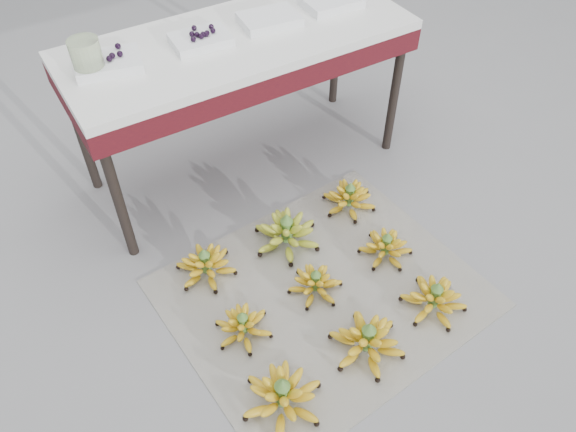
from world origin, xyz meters
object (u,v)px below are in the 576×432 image
bunch_back_right (349,198)px  tray_left (201,39)px  bunch_mid_right (386,247)px  tray_far_left (108,63)px  vendor_table (239,53)px  tray_right (269,19)px  bunch_mid_left (243,326)px  tray_far_right (331,2)px  bunch_front_left (282,396)px  glass_jar (87,58)px  bunch_front_center (367,341)px  bunch_front_right (434,299)px  bunch_back_left (206,265)px  bunch_mid_center (315,284)px  bunch_back_center (287,233)px  newspaper_mat (323,293)px

bunch_back_right → tray_left: tray_left is taller
bunch_mid_right → tray_far_left: (-0.81, 0.91, 0.72)m
vendor_table → tray_right: (0.17, 0.02, 0.11)m
bunch_mid_left → vendor_table: size_ratio=0.17×
bunch_mid_right → tray_far_left: size_ratio=0.94×
tray_right → tray_far_right: size_ratio=1.02×
bunch_front_left → tray_left: size_ratio=1.33×
bunch_back_right → glass_jar: 1.32m
bunch_front_left → tray_right: bearing=70.0°
bunch_front_center → bunch_mid_right: (0.37, 0.35, -0.01)m
bunch_front_right → tray_far_left: size_ratio=1.06×
tray_right → bunch_back_left: bearing=-139.5°
bunch_back_right → tray_left: bearing=126.2°
bunch_front_center → bunch_back_left: bunch_front_center is taller
tray_right → tray_far_right: (0.33, -0.00, 0.00)m
bunch_front_left → tray_far_right: bearing=59.7°
bunch_mid_center → glass_jar: bearing=98.9°
bunch_mid_left → tray_far_right: (1.01, 0.92, 0.72)m
bunch_mid_center → bunch_back_left: size_ratio=0.88×
tray_far_right → glass_jar: size_ratio=1.80×
bunch_front_center → bunch_back_right: bearing=58.4°
bunch_back_center → tray_far_left: 1.04m
tray_left → tray_far_right: (0.67, 0.00, -0.00)m
newspaper_mat → glass_jar: bearing=119.6°
vendor_table → bunch_front_right: bearing=-79.1°
tray_right → tray_far_right: bearing=-0.1°
glass_jar → tray_far_right: bearing=-0.1°
bunch_back_left → tray_right: bearing=20.8°
bunch_front_right → tray_left: tray_left is taller
tray_left → tray_far_right: bearing=0.2°
bunch_front_center → bunch_front_right: bearing=2.0°
bunch_mid_center → tray_far_right: (0.65, 0.90, 0.72)m
bunch_back_right → tray_left: size_ratio=1.06×
bunch_mid_right → tray_far_right: size_ratio=1.02×
bunch_mid_right → tray_right: tray_right is taller
vendor_table → tray_left: tray_left is taller
bunch_back_center → bunch_front_right: bearing=-56.2°
bunch_mid_right → tray_right: bearing=83.6°
bunch_back_right → tray_far_right: bearing=65.0°
bunch_front_right → glass_jar: (-0.88, 1.22, 0.77)m
bunch_mid_right → bunch_back_center: 0.45m
tray_far_left → tray_left: size_ratio=1.15×
bunch_front_right → tray_left: size_ratio=1.22×
tray_far_left → bunch_front_center: bearing=-70.8°
tray_right → bunch_mid_center: bearing=-109.1°
bunch_front_left → tray_far_left: (-0.04, 1.28, 0.71)m
bunch_front_right → newspaper_mat: bearing=129.4°
vendor_table → tray_far_right: (0.50, 0.02, 0.11)m
bunch_mid_left → bunch_mid_right: size_ratio=0.96×
bunch_back_right → tray_far_left: (-0.85, 0.57, 0.71)m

